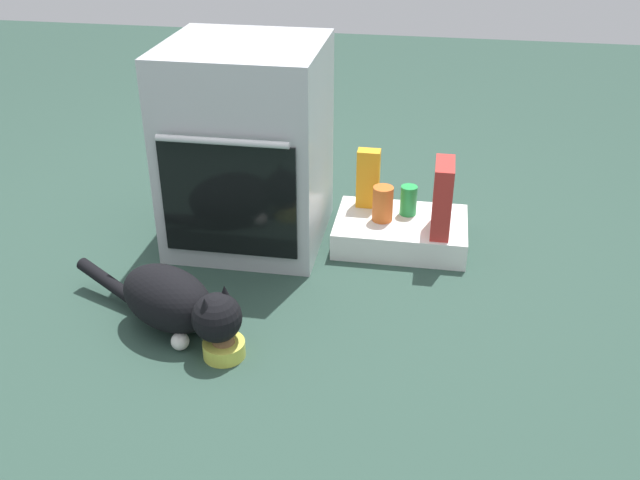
# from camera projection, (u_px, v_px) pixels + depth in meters

# --- Properties ---
(ground) EXTENTS (8.00, 8.00, 0.00)m
(ground) POSITION_uv_depth(u_px,v_px,m) (248.00, 292.00, 2.56)
(ground) COLOR #284238
(oven) EXTENTS (0.58, 0.61, 0.78)m
(oven) POSITION_uv_depth(u_px,v_px,m) (247.00, 146.00, 2.74)
(oven) COLOR #B7BABF
(oven) RESTS_ON ground
(pantry_cabinet) EXTENTS (0.51, 0.36, 0.11)m
(pantry_cabinet) POSITION_uv_depth(u_px,v_px,m) (401.00, 232.00, 2.84)
(pantry_cabinet) COLOR white
(pantry_cabinet) RESTS_ON ground
(food_bowl) EXTENTS (0.13, 0.13, 0.08)m
(food_bowl) POSITION_uv_depth(u_px,v_px,m) (224.00, 347.00, 2.23)
(food_bowl) COLOR #D1D14C
(food_bowl) RESTS_ON ground
(cat) EXTENTS (0.68, 0.40, 0.23)m
(cat) POSITION_uv_depth(u_px,v_px,m) (176.00, 302.00, 2.29)
(cat) COLOR black
(cat) RESTS_ON ground
(sauce_jar) EXTENTS (0.08, 0.08, 0.14)m
(sauce_jar) POSITION_uv_depth(u_px,v_px,m) (383.00, 204.00, 2.78)
(sauce_jar) COLOR #D16023
(sauce_jar) RESTS_ON pantry_cabinet
(soda_can) EXTENTS (0.07, 0.07, 0.12)m
(soda_can) POSITION_uv_depth(u_px,v_px,m) (408.00, 200.00, 2.83)
(soda_can) COLOR green
(soda_can) RESTS_ON pantry_cabinet
(cereal_box) EXTENTS (0.07, 0.18, 0.28)m
(cereal_box) POSITION_uv_depth(u_px,v_px,m) (442.00, 198.00, 2.67)
(cereal_box) COLOR #B72D28
(cereal_box) RESTS_ON pantry_cabinet
(juice_carton) EXTENTS (0.09, 0.06, 0.24)m
(juice_carton) POSITION_uv_depth(u_px,v_px,m) (368.00, 178.00, 2.87)
(juice_carton) COLOR orange
(juice_carton) RESTS_ON pantry_cabinet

